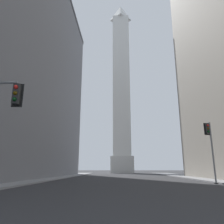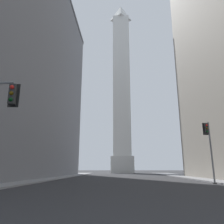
% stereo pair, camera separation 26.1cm
% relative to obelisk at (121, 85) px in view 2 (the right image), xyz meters
% --- Properties ---
extents(sidewalk_left, '(5.00, 90.81, 0.15)m').
position_rel_obelisk_xyz_m(sidewalk_left, '(-11.96, -48.43, -31.89)').
color(sidewalk_left, gray).
rests_on(sidewalk_left, ground_plane).
extents(sidewalk_right, '(5.00, 90.81, 0.15)m').
position_rel_obelisk_xyz_m(sidewalk_right, '(11.96, -48.43, -31.89)').
color(sidewalk_right, gray).
rests_on(sidewalk_right, ground_plane).
extents(obelisk, '(7.70, 7.70, 66.65)m').
position_rel_obelisk_xyz_m(obelisk, '(0.00, 0.00, 0.00)').
color(obelisk, silver).
rests_on(obelisk, ground_plane).
extents(traffic_light_mid_right, '(0.80, 0.52, 6.42)m').
position_rel_obelisk_xyz_m(traffic_light_mid_right, '(8.95, -52.83, -27.75)').
color(traffic_light_mid_right, slate).
rests_on(traffic_light_mid_right, ground_plane).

